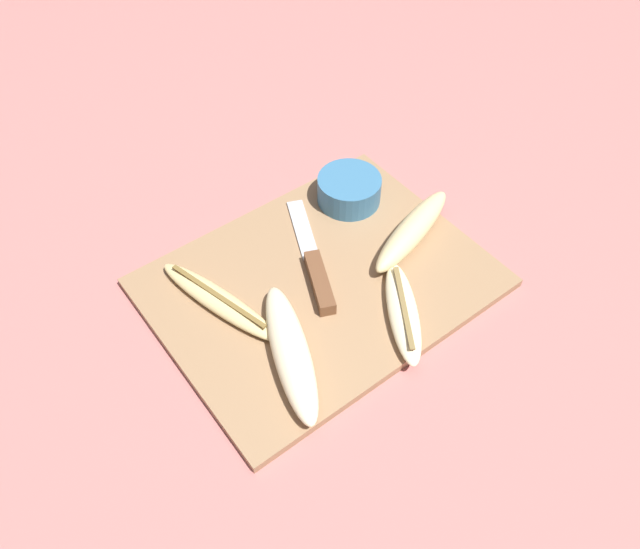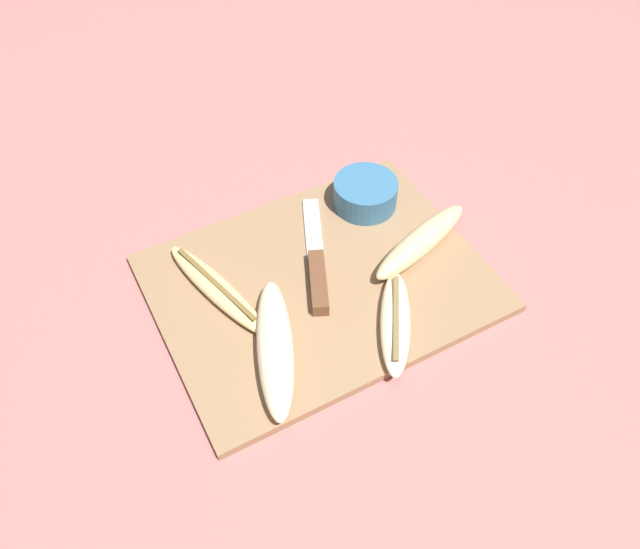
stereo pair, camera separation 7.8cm
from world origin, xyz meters
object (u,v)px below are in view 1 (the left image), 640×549
at_px(knife, 316,272).
at_px(banana_mellow_near, 412,230).
at_px(prep_bowl, 349,190).
at_px(banana_spotted_left, 219,301).
at_px(banana_pale_long, 403,312).
at_px(banana_bright_far, 291,351).

relative_size(knife, banana_mellow_near, 1.09).
height_order(banana_mellow_near, prep_bowl, prep_bowl).
xyz_separation_m(banana_spotted_left, prep_bowl, (0.24, 0.05, 0.01)).
height_order(banana_pale_long, prep_bowl, prep_bowl).
height_order(banana_mellow_near, banana_spotted_left, banana_mellow_near).
bearing_deg(banana_pale_long, banana_bright_far, 166.96).
bearing_deg(banana_bright_far, banana_pale_long, -13.04).
height_order(banana_bright_far, banana_spotted_left, banana_bright_far).
height_order(banana_spotted_left, banana_pale_long, banana_pale_long).
distance_m(banana_pale_long, prep_bowl, 0.21).
bearing_deg(banana_mellow_near, banana_spotted_left, 167.16).
xyz_separation_m(banana_mellow_near, banana_pale_long, (-0.10, -0.09, -0.01)).
relative_size(knife, banana_bright_far, 1.01).
relative_size(banana_mellow_near, banana_bright_far, 0.93).
bearing_deg(knife, banana_spotted_left, -171.47).
distance_m(banana_spotted_left, banana_pale_long, 0.22).
xyz_separation_m(knife, banana_bright_far, (-0.10, -0.08, 0.01)).
bearing_deg(banana_pale_long, knife, 110.83).
bearing_deg(banana_pale_long, banana_mellow_near, 42.64).
distance_m(banana_bright_far, banana_spotted_left, 0.12).
relative_size(banana_mellow_near, prep_bowl, 2.01).
xyz_separation_m(banana_mellow_near, banana_spotted_left, (-0.26, 0.06, -0.01)).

